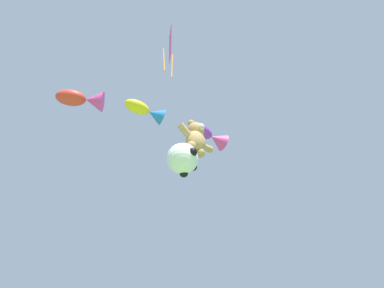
% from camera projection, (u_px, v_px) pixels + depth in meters
% --- Properties ---
extents(teddy_bear_kite, '(1.66, 0.73, 1.69)m').
position_uv_depth(teddy_bear_kite, '(196.00, 138.00, 13.32)').
color(teddy_bear_kite, tan).
extents(soccer_ball_kite, '(1.15, 1.14, 1.06)m').
position_uv_depth(soccer_ball_kite, '(183.00, 159.00, 12.22)').
color(soccer_ball_kite, white).
extents(fish_kite_violet, '(1.90, 1.06, 0.76)m').
position_uv_depth(fish_kite_violet, '(209.00, 135.00, 15.93)').
color(fish_kite_violet, purple).
extents(fish_kite_goldfin, '(1.76, 1.11, 0.70)m').
position_uv_depth(fish_kite_goldfin, '(146.00, 111.00, 15.32)').
color(fish_kite_goldfin, yellow).
extents(fish_kite_crimson, '(1.96, 1.72, 0.85)m').
position_uv_depth(fish_kite_crimson, '(83.00, 99.00, 14.94)').
color(fish_kite_crimson, red).
extents(diamond_kite, '(0.95, 1.11, 3.24)m').
position_uv_depth(diamond_kite, '(170.00, 47.00, 13.00)').
color(diamond_kite, '#E53F9E').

